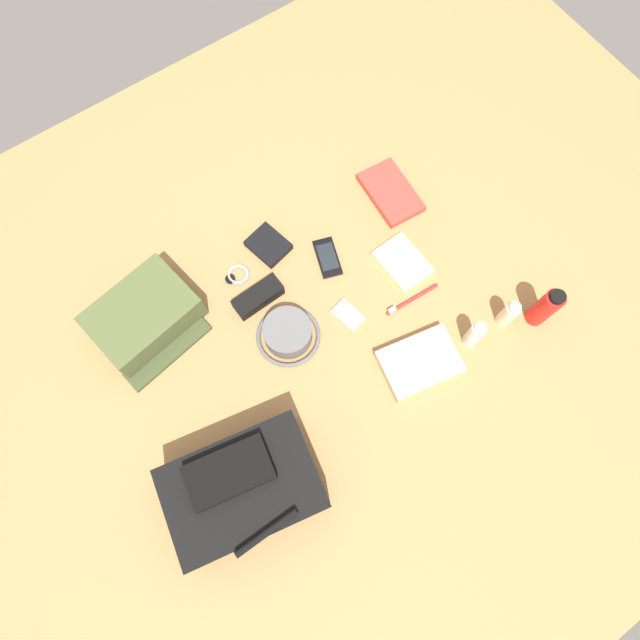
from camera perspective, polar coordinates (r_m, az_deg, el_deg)
ground_plane at (r=1.47m, az=-0.00°, el=-0.65°), size 2.64×2.02×0.02m
backpack at (r=1.33m, az=-8.22°, el=-17.34°), size 0.39×0.30×0.16m
toiletry_pouch at (r=1.49m, az=-18.19°, el=0.31°), size 0.29×0.27×0.10m
bucket_hat at (r=1.42m, az=-3.45°, el=-1.43°), size 0.17×0.17×0.07m
sunscreen_spray at (r=1.51m, az=22.89°, el=1.23°), size 0.05×0.05×0.16m
lotion_bottle at (r=1.50m, az=19.44°, el=0.60°), size 0.04×0.04×0.11m
toothpaste_tube at (r=1.45m, az=16.14°, el=-1.50°), size 0.04×0.04×0.12m
paperback_novel at (r=1.63m, az=7.53°, el=13.31°), size 0.14×0.21×0.02m
cell_phone at (r=1.52m, az=0.80°, el=6.67°), size 0.09×0.13×0.01m
media_player at (r=1.46m, az=3.00°, el=0.54°), size 0.07×0.09×0.01m
wristwatch at (r=1.52m, az=-8.84°, el=4.77°), size 0.07×0.06×0.01m
toothbrush at (r=1.49m, az=9.51°, el=2.02°), size 0.17×0.02×0.02m
wallet at (r=1.54m, az=-5.53°, el=7.96°), size 0.11×0.13×0.02m
notepad at (r=1.53m, az=8.80°, el=6.09°), size 0.11×0.15×0.02m
folded_towel at (r=1.43m, az=10.59°, el=-4.48°), size 0.22×0.18×0.04m
sunglasses_case at (r=1.47m, az=-6.62°, el=2.44°), size 0.14×0.06×0.04m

